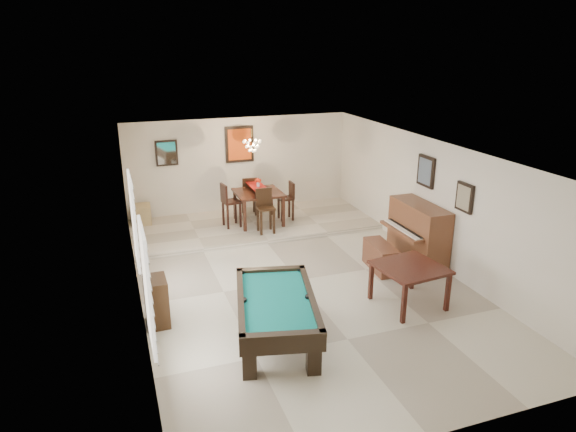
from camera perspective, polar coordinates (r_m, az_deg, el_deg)
ground_plane at (r=10.23m, az=1.12°, el=-7.19°), size 6.00×9.00×0.02m
wall_back at (r=13.87m, az=-5.38°, el=5.53°), size 6.00×0.04×2.60m
wall_front at (r=6.12m, az=16.50°, el=-13.42°), size 6.00×0.04×2.60m
wall_left at (r=9.18m, az=-16.67°, el=-2.28°), size 0.04×9.00×2.60m
wall_right at (r=11.09m, az=15.85°, el=1.45°), size 0.04×9.00×2.60m
ceiling at (r=9.38m, az=1.23°, el=7.27°), size 6.00×9.00×0.04m
dining_step at (r=13.06m, az=-3.86°, el=-0.96°), size 6.00×2.50×0.12m
window_left_front at (r=7.11m, az=-15.40°, el=-7.60°), size 0.06×1.00×1.70m
window_left_rear at (r=9.71m, az=-16.77°, el=-0.49°), size 0.06×1.00×1.70m
pool_table at (r=8.16m, az=-1.31°, el=-11.51°), size 1.65×2.40×0.73m
square_table at (r=9.43m, az=13.25°, el=-7.52°), size 1.21×1.21×0.75m
upright_piano at (r=11.06m, az=13.60°, el=-1.99°), size 0.87×1.55×1.29m
piano_bench at (r=10.76m, az=10.23°, el=-4.48°), size 0.47×1.02×0.55m
apothecary_chest at (r=8.86m, az=-14.39°, el=-9.17°), size 0.36×0.55×0.82m
dining_table at (r=12.88m, az=-3.29°, el=1.23°), size 1.13×1.13×0.93m
flower_vase at (r=12.71m, az=-3.34°, el=3.72°), size 0.16×0.16×0.23m
dining_chair_south at (r=12.19m, az=-2.49°, el=0.52°), size 0.40×0.40×1.05m
dining_chair_north at (r=13.52m, az=-4.35°, el=2.29°), size 0.42×0.42×1.03m
dining_chair_west at (r=12.66m, az=-6.31°, el=1.22°), size 0.46×0.46×1.10m
dining_chair_east at (r=13.09m, az=-0.26°, el=1.66°), size 0.37×0.37×0.98m
corner_bench at (r=13.41m, az=-15.86°, el=0.20°), size 0.44×0.54×0.47m
chandelier at (r=12.45m, az=-4.01°, el=8.27°), size 0.44×0.44×0.60m
back_painting at (r=13.70m, az=-5.41°, el=7.94°), size 0.75×0.06×0.95m
back_mirror at (r=13.40m, az=-13.35°, el=6.83°), size 0.55×0.06×0.65m
right_picture_upper at (r=11.15m, az=15.09°, el=4.82°), size 0.06×0.55×0.65m
right_picture_lower at (r=10.20m, az=19.03°, el=1.96°), size 0.06×0.45×0.55m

